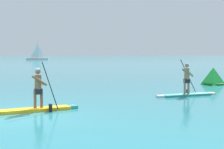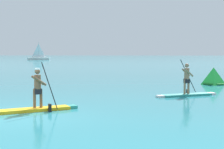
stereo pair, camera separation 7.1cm
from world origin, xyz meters
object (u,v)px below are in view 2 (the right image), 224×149
Objects in this scene: race_marker_buoy at (213,77)px; sailboat_left_horizon at (39,58)px; paddleboarder_mid_center at (36,102)px; paddleboarder_far_right at (187,89)px.

race_marker_buoy is 0.22× the size of sailboat_left_horizon.
paddleboarder_mid_center reaches higher than race_marker_buoy.
paddleboarder_mid_center is 2.09× the size of race_marker_buoy.
paddleboarder_far_right is 2.22× the size of race_marker_buoy.
paddleboarder_mid_center is 0.94× the size of paddleboarder_far_right.
paddleboarder_mid_center is at bearing -128.76° from race_marker_buoy.
race_marker_buoy is 82.22m from sailboat_left_horizon.
paddleboarder_far_right is at bearing 6.90° from paddleboarder_mid_center.
paddleboarder_far_right is 0.49× the size of sailboat_left_horizon.
race_marker_buoy is at bearing 40.77° from paddleboarder_far_right.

